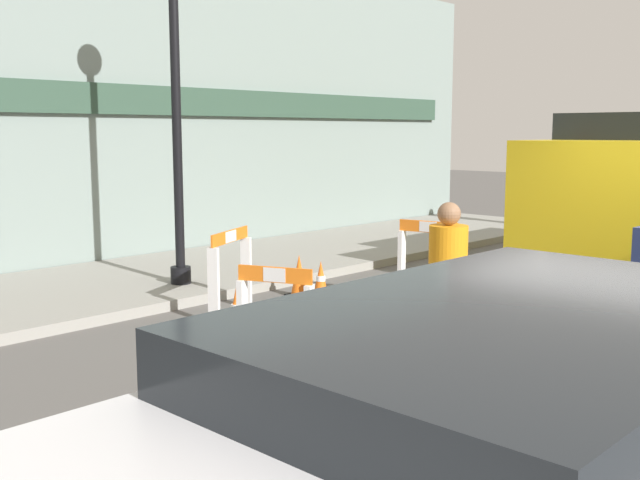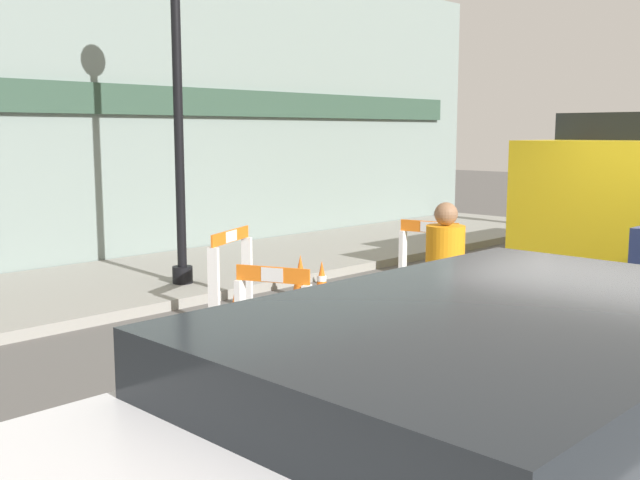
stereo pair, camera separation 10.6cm
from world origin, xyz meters
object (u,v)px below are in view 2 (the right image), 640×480
Objects in this scene: streetlamp_post at (177,50)px; parked_car_0 at (500,478)px; person_worker at (444,290)px; person_pedestrian at (533,183)px.

parked_car_0 is at bearing -116.57° from streetlamp_post.
person_worker is (-0.78, -5.00, -2.46)m from streetlamp_post.
person_worker is at bearing 38.34° from parked_car_0.
person_pedestrian is at bearing -39.42° from person_worker.
streetlamp_post is 5.62m from person_worker.
person_pedestrian reaches higher than parked_car_0.
person_pedestrian is at bearing -1.44° from streetlamp_post.
person_pedestrian reaches higher than person_worker.
person_worker is at bearing -98.88° from streetlamp_post.
streetlamp_post is 2.80× the size of person_pedestrian.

